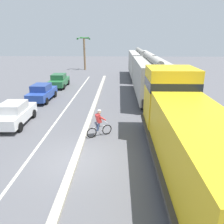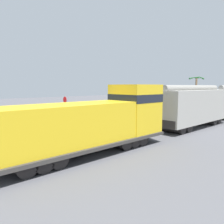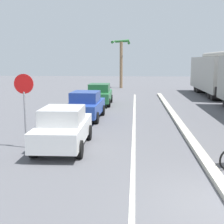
# 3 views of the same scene
# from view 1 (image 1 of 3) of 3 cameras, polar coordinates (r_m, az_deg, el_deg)

# --- Properties ---
(ground_plane) EXTENTS (120.00, 120.00, 0.00)m
(ground_plane) POSITION_cam_1_polar(r_m,az_deg,el_deg) (11.47, -9.58, -12.27)
(ground_plane) COLOR #56565B
(median_curb) EXTENTS (0.36, 36.00, 0.16)m
(median_curb) POSITION_cam_1_polar(r_m,az_deg,el_deg) (16.78, -5.76, -1.33)
(median_curb) COLOR #B2AD9E
(median_curb) RESTS_ON ground
(lane_stripe) EXTENTS (0.14, 36.00, 0.01)m
(lane_stripe) POSITION_cam_1_polar(r_m,az_deg,el_deg) (17.28, -13.68, -1.45)
(lane_stripe) COLOR silver
(lane_stripe) RESTS_ON ground
(locomotive) EXTENTS (3.10, 11.61, 4.20)m
(locomotive) POSITION_cam_1_polar(r_m,az_deg,el_deg) (10.77, 18.58, -4.47)
(locomotive) COLOR gold
(locomotive) RESTS_ON ground
(hopper_car_lead) EXTENTS (2.90, 10.60, 4.18)m
(hopper_car_lead) POSITION_cam_1_polar(r_m,az_deg,el_deg) (22.16, 9.96, 8.88)
(hopper_car_lead) COLOR #A09D96
(hopper_car_lead) RESTS_ON ground
(hopper_car_middle) EXTENTS (2.90, 10.60, 4.18)m
(hopper_car_middle) POSITION_cam_1_polar(r_m,az_deg,el_deg) (33.56, 7.25, 12.44)
(hopper_car_middle) COLOR #A9A69F
(hopper_car_middle) RESTS_ON ground
(parked_car_white) EXTENTS (1.91, 4.24, 1.62)m
(parked_car_white) POSITION_cam_1_polar(r_m,az_deg,el_deg) (16.75, -24.09, -0.33)
(parked_car_white) COLOR silver
(parked_car_white) RESTS_ON ground
(parked_car_blue) EXTENTS (1.92, 4.24, 1.62)m
(parked_car_blue) POSITION_cam_1_polar(r_m,az_deg,el_deg) (22.16, -17.79, 4.91)
(parked_car_blue) COLOR #28479E
(parked_car_blue) RESTS_ON ground
(parked_car_green) EXTENTS (1.89, 4.23, 1.62)m
(parked_car_green) POSITION_cam_1_polar(r_m,az_deg,el_deg) (27.69, -13.62, 8.01)
(parked_car_green) COLOR #286B3D
(parked_car_green) RESTS_ON ground
(cyclist) EXTENTS (1.51, 0.90, 1.71)m
(cyclist) POSITION_cam_1_polar(r_m,az_deg,el_deg) (13.48, -3.42, -3.16)
(cyclist) COLOR black
(cyclist) RESTS_ON ground
(palm_tree_near) EXTENTS (2.27, 2.24, 5.98)m
(palm_tree_near) POSITION_cam_1_polar(r_m,az_deg,el_deg) (41.48, -7.25, 16.70)
(palm_tree_near) COLOR #846647
(palm_tree_near) RESTS_ON ground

